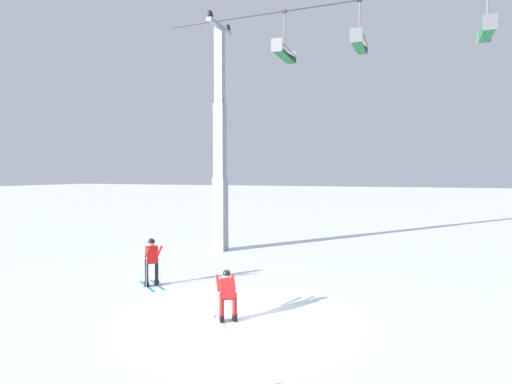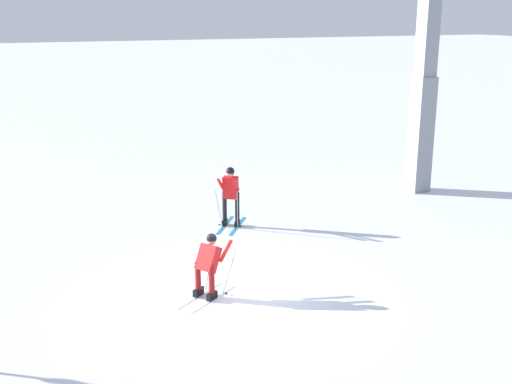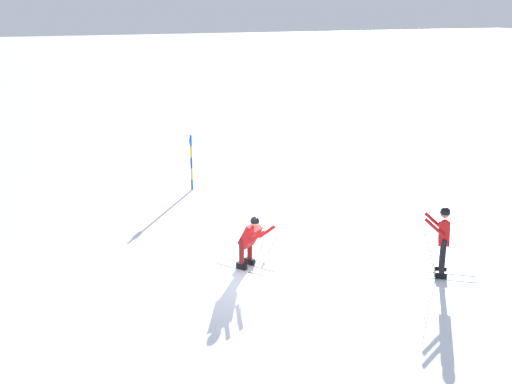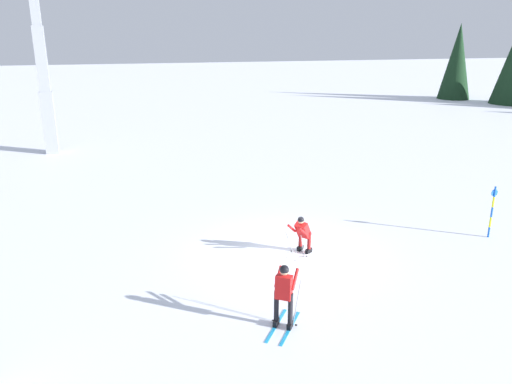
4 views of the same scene
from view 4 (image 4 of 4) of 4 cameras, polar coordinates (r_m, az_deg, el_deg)
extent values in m
plane|color=white|center=(17.86, 3.26, -6.94)|extent=(260.00, 260.00, 0.00)
cube|color=white|center=(17.86, 6.09, -6.99)|extent=(0.97, 1.41, 0.01)
cube|color=black|center=(17.83, 6.10, -6.74)|extent=(0.25, 0.29, 0.16)
cylinder|color=maroon|center=(17.67, 6.14, -5.57)|extent=(0.13, 0.13, 0.63)
cube|color=white|center=(18.05, 5.10, -6.69)|extent=(0.97, 1.41, 0.01)
cube|color=black|center=(18.01, 5.11, -6.44)|extent=(0.25, 0.29, 0.16)
cylinder|color=maroon|center=(17.86, 5.14, -5.28)|extent=(0.13, 0.13, 0.63)
cube|color=red|center=(17.50, 5.41, -4.36)|extent=(0.63, 0.66, 0.64)
sphere|color=beige|center=(17.25, 5.18, -3.32)|extent=(0.21, 0.21, 0.21)
sphere|color=black|center=(17.24, 5.19, -3.21)|extent=(0.23, 0.23, 0.23)
cylinder|color=red|center=(17.07, 5.40, -4.55)|extent=(0.33, 0.44, 0.42)
cylinder|color=gray|center=(17.25, 5.42, -6.38)|extent=(0.37, 0.34, 1.08)
cylinder|color=black|center=(17.51, 5.83, -7.35)|extent=(0.07, 0.07, 0.01)
cylinder|color=red|center=(17.31, 4.14, -4.20)|extent=(0.33, 0.44, 0.42)
cylinder|color=gray|center=(17.53, 3.92, -5.93)|extent=(0.18, 0.46, 1.08)
cylinder|color=black|center=(17.84, 4.10, -6.81)|extent=(0.07, 0.07, 0.01)
cube|color=gray|center=(35.10, -22.69, 7.36)|extent=(0.78, 0.78, 4.00)
cube|color=gray|center=(34.72, -23.48, 13.85)|extent=(0.66, 0.66, 4.00)
cylinder|color=blue|center=(21.04, 25.22, -4.20)|extent=(0.07, 0.07, 0.41)
cylinder|color=yellow|center=(20.90, 25.37, -3.16)|extent=(0.07, 0.07, 0.41)
cylinder|color=blue|center=(20.77, 25.51, -2.11)|extent=(0.07, 0.07, 0.41)
cylinder|color=yellow|center=(20.65, 25.66, -1.05)|extent=(0.07, 0.07, 0.41)
cylinder|color=blue|center=(20.54, 25.81, 0.02)|extent=(0.07, 0.07, 0.41)
cylinder|color=blue|center=(20.56, 25.76, -0.09)|extent=(0.02, 0.28, 0.28)
cube|color=#198CCC|center=(13.71, 2.33, -15.08)|extent=(1.40, 1.10, 0.01)
cube|color=black|center=(13.66, 2.33, -14.78)|extent=(0.29, 0.26, 0.16)
cylinder|color=black|center=(13.40, 2.36, -12.94)|extent=(0.13, 0.13, 0.86)
cube|color=#198CCC|center=(13.62, 3.93, -15.36)|extent=(1.40, 1.10, 0.01)
cube|color=black|center=(13.57, 3.93, -15.06)|extent=(0.29, 0.26, 0.16)
cylinder|color=black|center=(13.30, 3.98, -13.21)|extent=(0.13, 0.13, 0.86)
cube|color=red|center=(13.08, 3.23, -10.88)|extent=(0.48, 0.51, 0.65)
sphere|color=tan|center=(12.88, 3.28, -9.07)|extent=(0.23, 0.23, 0.23)
sphere|color=black|center=(12.86, 3.28, -8.93)|extent=(0.25, 0.25, 0.25)
cylinder|color=red|center=(13.27, 2.58, -9.67)|extent=(0.46, 0.38, 0.45)
cylinder|color=gray|center=(13.68, 2.42, -12.34)|extent=(0.37, 0.17, 1.23)
cylinder|color=black|center=(13.82, 1.97, -14.56)|extent=(0.07, 0.07, 0.01)
cylinder|color=red|center=(13.15, 4.52, -9.97)|extent=(0.46, 0.38, 0.45)
cylinder|color=gray|center=(13.55, 4.70, -12.71)|extent=(0.26, 0.32, 1.23)
cylinder|color=black|center=(13.67, 4.63, -15.02)|extent=(0.07, 0.07, 0.01)
cone|color=black|center=(66.05, 22.14, 13.74)|extent=(3.79, 3.79, 8.86)
camera|label=1|loc=(26.52, 23.42, 9.20)|focal=29.31mm
camera|label=2|loc=(29.18, 4.62, 14.91)|focal=44.21mm
camera|label=3|loc=(21.95, -38.00, 11.62)|focal=44.28mm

